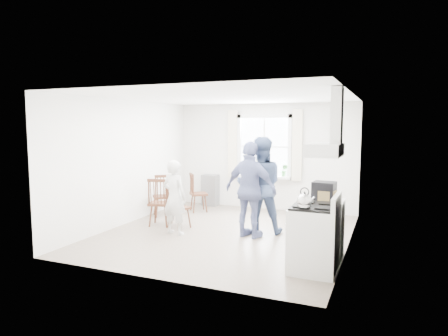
# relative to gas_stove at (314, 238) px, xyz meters

# --- Properties ---
(room_shell) EXTENTS (4.62, 5.12, 2.64)m
(room_shell) POSITION_rel_gas_stove_xyz_m (-1.91, 1.35, 0.82)
(room_shell) COLOR gray
(room_shell) RESTS_ON ground
(window_assembly) EXTENTS (1.88, 0.24, 1.70)m
(window_assembly) POSITION_rel_gas_stove_xyz_m (-1.91, 3.80, 0.98)
(window_assembly) COLOR white
(window_assembly) RESTS_ON room_shell
(range_hood) EXTENTS (0.45, 0.76, 0.94)m
(range_hood) POSITION_rel_gas_stove_xyz_m (0.16, -0.00, 1.42)
(range_hood) COLOR white
(range_hood) RESTS_ON room_shell
(shelf_unit) EXTENTS (0.40, 0.30, 0.80)m
(shelf_unit) POSITION_rel_gas_stove_xyz_m (-3.31, 3.68, -0.08)
(shelf_unit) COLOR gray
(shelf_unit) RESTS_ON ground
(gas_stove) EXTENTS (0.68, 0.76, 1.12)m
(gas_stove) POSITION_rel_gas_stove_xyz_m (0.00, 0.00, 0.00)
(gas_stove) COLOR silver
(gas_stove) RESTS_ON ground
(kettle) EXTENTS (0.20, 0.20, 0.29)m
(kettle) POSITION_rel_gas_stove_xyz_m (-0.11, -0.23, 0.56)
(kettle) COLOR silver
(kettle) RESTS_ON gas_stove
(low_cabinet) EXTENTS (0.50, 0.55, 0.90)m
(low_cabinet) POSITION_rel_gas_stove_xyz_m (0.07, 0.70, -0.03)
(low_cabinet) COLOR white
(low_cabinet) RESTS_ON ground
(stereo_stack) EXTENTS (0.36, 0.33, 0.30)m
(stereo_stack) POSITION_rel_gas_stove_xyz_m (0.02, 0.66, 0.57)
(stereo_stack) COLOR black
(stereo_stack) RESTS_ON low_cabinet
(cardboard_box) EXTENTS (0.28, 0.20, 0.17)m
(cardboard_box) POSITION_rel_gas_stove_xyz_m (0.08, 0.60, 0.50)
(cardboard_box) COLOR olive
(cardboard_box) RESTS_ON low_cabinet
(windsor_chair_a) EXTENTS (0.51, 0.50, 1.01)m
(windsor_chair_a) POSITION_rel_gas_stove_xyz_m (-3.39, 1.30, 0.13)
(windsor_chair_a) COLOR #472516
(windsor_chair_a) RESTS_ON ground
(windsor_chair_b) EXTENTS (0.50, 0.49, 0.90)m
(windsor_chair_b) POSITION_rel_gas_stove_xyz_m (-2.99, 1.29, 0.06)
(windsor_chair_b) COLOR #472516
(windsor_chair_b) RESTS_ON ground
(windsor_chair_c) EXTENTS (0.57, 0.57, 0.98)m
(windsor_chair_c) POSITION_rel_gas_stove_xyz_m (-3.74, 2.08, 0.12)
(windsor_chair_c) COLOR #472516
(windsor_chair_c) RESTS_ON ground
(person_left) EXTENTS (0.60, 0.60, 1.43)m
(person_left) POSITION_rel_gas_stove_xyz_m (-2.80, 0.92, 0.23)
(person_left) COLOR silver
(person_left) RESTS_ON ground
(person_mid) EXTENTS (1.16, 1.16, 1.86)m
(person_mid) POSITION_rel_gas_stove_xyz_m (-1.33, 1.65, 0.44)
(person_mid) COLOR #3F5176
(person_mid) RESTS_ON ground
(person_right) EXTENTS (1.25, 1.25, 1.79)m
(person_right) POSITION_rel_gas_stove_xyz_m (-1.40, 1.27, 0.41)
(person_right) COLOR navy
(person_right) RESTS_ON ground
(potted_plant) EXTENTS (0.17, 0.17, 0.29)m
(potted_plant) POSITION_rel_gas_stove_xyz_m (-1.37, 3.71, 0.51)
(potted_plant) COLOR #377C37
(potted_plant) RESTS_ON window_assembly
(windsor_chair_d) EXTENTS (0.55, 0.55, 0.94)m
(windsor_chair_d) POSITION_rel_gas_stove_xyz_m (-3.35, 2.84, 0.09)
(windsor_chair_d) COLOR #472516
(windsor_chair_d) RESTS_ON ground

